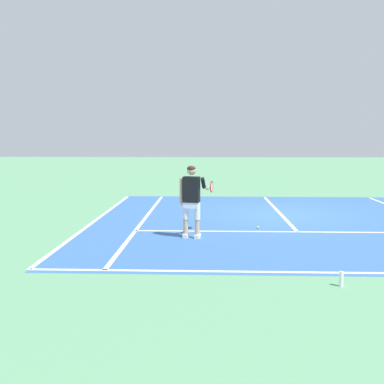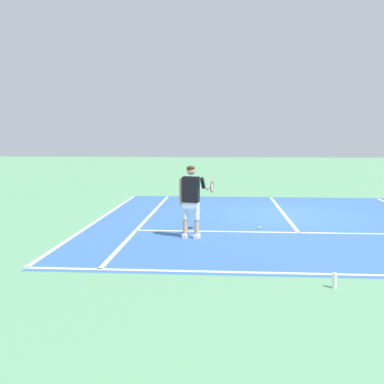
# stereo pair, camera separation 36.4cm
# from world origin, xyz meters

# --- Properties ---
(ground_plane) EXTENTS (80.00, 80.00, 0.00)m
(ground_plane) POSITION_xyz_m (0.00, 0.00, 0.00)
(ground_plane) COLOR #609E70
(court_inner_surface) EXTENTS (10.98, 10.16, 0.00)m
(court_inner_surface) POSITION_xyz_m (0.00, -1.06, 0.00)
(court_inner_surface) COLOR #3866A8
(court_inner_surface) RESTS_ON ground
(line_baseline) EXTENTS (10.98, 0.10, 0.01)m
(line_baseline) POSITION_xyz_m (0.00, -5.95, 0.00)
(line_baseline) COLOR white
(line_baseline) RESTS_ON ground
(line_service) EXTENTS (8.23, 0.10, 0.01)m
(line_service) POSITION_xyz_m (0.00, -2.58, 0.00)
(line_service) COLOR white
(line_service) RESTS_ON ground
(line_centre_service) EXTENTS (0.10, 6.40, 0.01)m
(line_centre_service) POSITION_xyz_m (0.00, 0.62, 0.00)
(line_centre_service) COLOR white
(line_centre_service) RESTS_ON ground
(line_singles_left) EXTENTS (0.10, 9.76, 0.01)m
(line_singles_left) POSITION_xyz_m (-4.12, -1.06, 0.00)
(line_singles_left) COLOR white
(line_singles_left) RESTS_ON ground
(line_doubles_left) EXTENTS (0.10, 9.76, 0.01)m
(line_doubles_left) POSITION_xyz_m (-5.49, -1.06, 0.00)
(line_doubles_left) COLOR white
(line_doubles_left) RESTS_ON ground
(tennis_player) EXTENTS (0.80, 1.07, 1.71)m
(tennis_player) POSITION_xyz_m (-2.64, -3.32, 0.99)
(tennis_player) COLOR white
(tennis_player) RESTS_ON ground
(tennis_ball_near_feet) EXTENTS (0.07, 0.07, 0.07)m
(tennis_ball_near_feet) POSITION_xyz_m (-0.95, -2.19, 0.03)
(tennis_ball_near_feet) COLOR #CCE02D
(tennis_ball_near_feet) RESTS_ON ground
(water_bottle) EXTENTS (0.07, 0.07, 0.24)m
(water_bottle) POSITION_xyz_m (-0.13, -6.65, 0.12)
(water_bottle) COLOR white
(water_bottle) RESTS_ON ground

